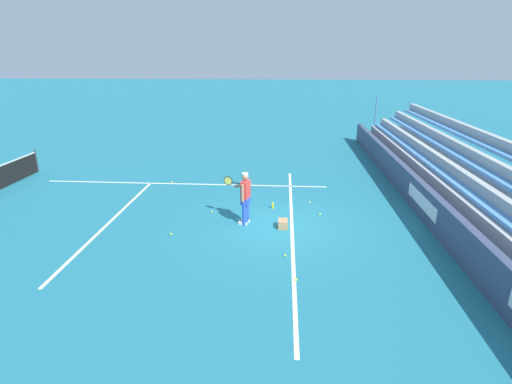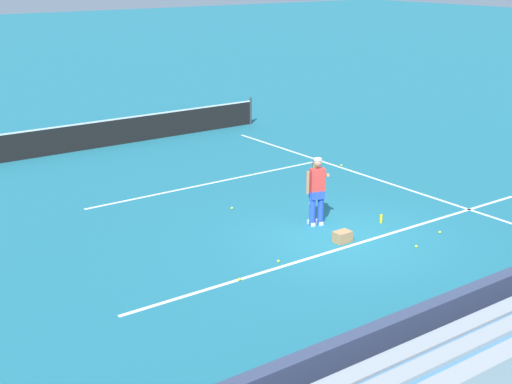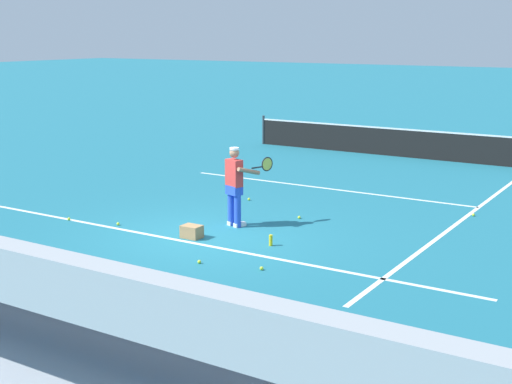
% 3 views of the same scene
% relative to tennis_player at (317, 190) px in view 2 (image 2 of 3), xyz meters
% --- Properties ---
extents(ground_plane, '(160.00, 160.00, 0.00)m').
position_rel_tennis_player_xyz_m(ground_plane, '(-0.10, -1.03, -0.89)').
color(ground_plane, '#1E6B7F').
extents(court_baseline_white, '(12.00, 0.10, 0.01)m').
position_rel_tennis_player_xyz_m(court_baseline_white, '(-0.10, -1.53, -0.89)').
color(court_baseline_white, white).
rests_on(court_baseline_white, ground).
extents(court_sideline_white, '(0.10, 12.00, 0.01)m').
position_rel_tennis_player_xyz_m(court_sideline_white, '(4.01, 2.97, -0.89)').
color(court_sideline_white, white).
rests_on(court_sideline_white, ground).
extents(court_service_line_white, '(8.22, 0.10, 0.01)m').
position_rel_tennis_player_xyz_m(court_service_line_white, '(-0.10, 4.47, -0.89)').
color(court_service_line_white, white).
rests_on(court_service_line_white, ground).
extents(tennis_player, '(0.79, 0.94, 1.71)m').
position_rel_tennis_player_xyz_m(tennis_player, '(0.00, 0.00, 0.00)').
color(tennis_player, blue).
rests_on(tennis_player, ground).
extents(ball_box_cardboard, '(0.40, 0.30, 0.26)m').
position_rel_tennis_player_xyz_m(ball_box_cardboard, '(-0.25, -1.24, -0.76)').
color(ball_box_cardboard, '#A87F51').
rests_on(ball_box_cardboard, ground).
extents(tennis_ball_toward_net, '(0.07, 0.07, 0.07)m').
position_rel_tennis_player_xyz_m(tennis_ball_toward_net, '(4.13, 3.56, -0.86)').
color(tennis_ball_toward_net, '#CCE533').
rests_on(tennis_ball_toward_net, ground).
extents(tennis_ball_near_player, '(0.07, 0.07, 0.07)m').
position_rel_tennis_player_xyz_m(tennis_ball_near_player, '(0.87, -2.50, -0.86)').
color(tennis_ball_near_player, '#CCE533').
rests_on(tennis_ball_near_player, ground).
extents(tennis_ball_stray_back, '(0.07, 0.07, 0.07)m').
position_rel_tennis_player_xyz_m(tennis_ball_stray_back, '(-1.05, 2.18, -0.86)').
color(tennis_ball_stray_back, '#CCE533').
rests_on(tennis_ball_stray_back, ground).
extents(tennis_ball_on_baseline, '(0.07, 0.07, 0.07)m').
position_rel_tennis_player_xyz_m(tennis_ball_on_baseline, '(2.02, -2.22, -0.86)').
color(tennis_ball_on_baseline, '#CCE533').
rests_on(tennis_ball_on_baseline, ground).
extents(tennis_ball_by_box, '(0.07, 0.07, 0.07)m').
position_rel_tennis_player_xyz_m(tennis_ball_by_box, '(-2.19, -1.31, -0.86)').
color(tennis_ball_by_box, '#CCE533').
rests_on(tennis_ball_by_box, ground).
extents(tennis_ball_far_right, '(0.07, 0.07, 0.07)m').
position_rel_tennis_player_xyz_m(tennis_ball_far_right, '(0.88, 1.26, -0.86)').
color(tennis_ball_far_right, '#CCE533').
rests_on(tennis_ball_far_right, ground).
extents(tennis_ball_midcourt, '(0.07, 0.07, 0.07)m').
position_rel_tennis_player_xyz_m(tennis_ball_midcourt, '(-3.41, -1.58, -0.86)').
color(tennis_ball_midcourt, '#CCE533').
rests_on(tennis_ball_midcourt, ground).
extents(water_bottle, '(0.07, 0.07, 0.22)m').
position_rel_tennis_player_xyz_m(water_bottle, '(1.40, -0.87, -0.78)').
color(water_bottle, yellow).
rests_on(water_bottle, ground).
extents(tennis_net, '(11.09, 0.09, 1.07)m').
position_rel_tennis_player_xyz_m(tennis_net, '(-0.10, 10.34, -0.40)').
color(tennis_net, '#33383D').
rests_on(tennis_net, ground).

